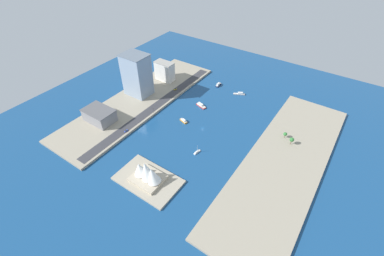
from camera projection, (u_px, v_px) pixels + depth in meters
name	position (u px, v px, depth m)	size (l,w,h in m)	color
ground_plane	(202.00, 128.00, 306.75)	(440.00, 440.00, 0.00)	navy
quay_west	(285.00, 163.00, 264.15)	(70.00, 240.00, 2.62)	#9E937F
quay_east	(140.00, 101.00, 347.66)	(70.00, 240.00, 2.62)	#9E937F
peninsula_point	(148.00, 180.00, 248.11)	(60.08, 37.06, 2.00)	#A89E89
road_strip	(155.00, 106.00, 335.40)	(11.75, 228.00, 0.15)	#38383D
water_taxi_orange	(183.00, 121.00, 315.28)	(11.83, 6.21, 3.80)	orange
patrol_launch_navy	(218.00, 85.00, 377.39)	(4.02, 12.89, 4.41)	#1E284C
yacht_sleek_gray	(239.00, 94.00, 360.01)	(15.52, 9.86, 3.74)	#999EA3
sailboat_small_white	(197.00, 152.00, 276.21)	(3.67, 9.32, 9.54)	white
tugboat_red	(201.00, 105.00, 339.24)	(15.93, 8.66, 3.61)	red
tower_tall_glass	(137.00, 75.00, 341.36)	(33.02, 26.16, 54.87)	#8C9EB2
hotel_broad_white	(165.00, 71.00, 377.98)	(27.59, 14.61, 26.89)	silver
warehouse_low_gray	(99.00, 115.00, 309.17)	(35.59, 24.24, 14.82)	gray
taxi_yellow_cab	(175.00, 89.00, 364.70)	(2.04, 4.44, 1.72)	black
hatchback_blue	(126.00, 131.00, 297.91)	(2.16, 4.62, 1.45)	black
traffic_light_waterfront	(153.00, 110.00, 322.49)	(0.36, 0.36, 6.50)	black
opera_landmark	(147.00, 173.00, 241.88)	(30.47, 24.25, 22.36)	#BCAD93
park_tree_cluster	(289.00, 137.00, 282.42)	(13.34, 11.02, 8.61)	brown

